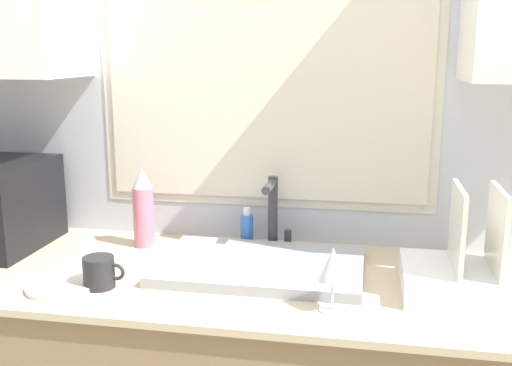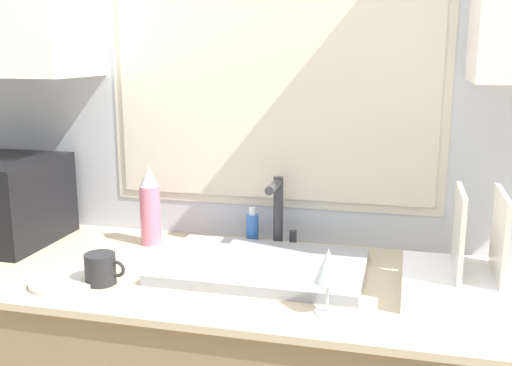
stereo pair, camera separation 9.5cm
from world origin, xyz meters
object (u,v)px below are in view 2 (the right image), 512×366
(dish_rack, at_px, (475,279))
(spray_bottle, at_px, (150,207))
(wine_glass, at_px, (328,268))
(soap_bottle, at_px, (252,229))
(mug_near_sink, at_px, (101,269))
(faucet, at_px, (278,208))

(dish_rack, distance_m, spray_bottle, 1.03)
(dish_rack, bearing_deg, wine_glass, -153.97)
(wine_glass, bearing_deg, soap_bottle, 123.75)
(spray_bottle, height_order, wine_glass, spray_bottle)
(spray_bottle, xyz_separation_m, mug_near_sink, (0.01, -0.36, -0.08))
(faucet, bearing_deg, soap_bottle, 167.42)
(soap_bottle, xyz_separation_m, wine_glass, (0.31, -0.47, 0.06))
(mug_near_sink, bearing_deg, soap_bottle, 53.32)
(dish_rack, distance_m, mug_near_sink, 1.00)
(dish_rack, height_order, wine_glass, dish_rack)
(faucet, height_order, soap_bottle, faucet)
(soap_bottle, height_order, wine_glass, wine_glass)
(faucet, xyz_separation_m, dish_rack, (0.58, -0.27, -0.08))
(soap_bottle, bearing_deg, wine_glass, -56.25)
(faucet, bearing_deg, mug_near_sink, -135.18)
(spray_bottle, xyz_separation_m, wine_glass, (0.64, -0.39, -0.01))
(dish_rack, height_order, spray_bottle, dish_rack)
(dish_rack, xyz_separation_m, wine_glass, (-0.36, -0.18, 0.06))
(spray_bottle, relative_size, mug_near_sink, 2.26)
(wine_glass, bearing_deg, mug_near_sink, 176.89)
(soap_bottle, bearing_deg, faucet, -12.58)
(dish_rack, bearing_deg, mug_near_sink, -171.89)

